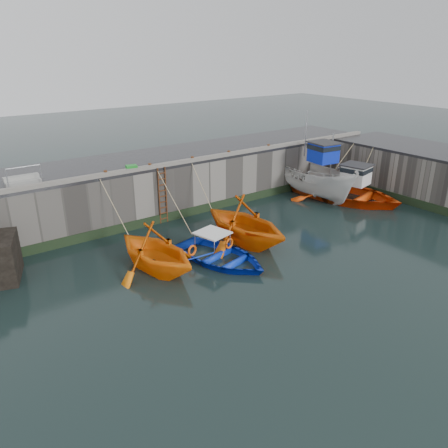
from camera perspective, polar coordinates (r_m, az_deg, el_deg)
ground at (r=19.03m, az=12.41°, el=-7.47°), size 120.00×120.00×0.00m
quay_back at (r=27.57m, az=-6.92°, el=5.63°), size 30.00×5.00×3.00m
road_back at (r=27.17m, az=-7.07°, el=8.83°), size 30.00×5.00×0.16m
kerb_back at (r=25.15m, az=-4.42°, el=8.28°), size 30.00×0.30×0.20m
algae_back at (r=25.87m, az=-4.01°, el=1.72°), size 30.00×0.08×0.50m
algae_right at (r=29.43m, az=24.62°, el=2.25°), size 0.08×15.00×0.50m
ladder at (r=24.46m, az=-8.00°, el=3.67°), size 0.51×0.08×3.20m
boat_near_white at (r=19.86m, az=-8.85°, el=-5.86°), size 4.89×5.41×2.50m
boat_near_white_rope at (r=22.90m, az=-13.16°, el=-2.29°), size 0.04×3.52×3.10m
boat_near_blue at (r=20.34m, az=-0.42°, el=-4.87°), size 4.52×5.55×1.01m
boat_near_blue_rope at (r=23.57m, az=-6.40°, el=-1.10°), size 0.04×4.30×3.10m
boat_near_blacktrim at (r=22.28m, az=2.65°, el=-2.40°), size 5.11×5.74×2.77m
boat_near_blacktrim_rope at (r=25.03m, az=-2.63°, el=0.43°), size 0.04×3.54×3.10m
boat_far_white at (r=29.56m, az=11.81°, el=5.78°), size 3.48×7.48×5.79m
boat_far_orange at (r=29.47m, az=15.59°, el=4.00°), size 6.76×8.33×4.52m
fish_crate at (r=23.66m, az=-11.98°, el=7.15°), size 0.64×0.52×0.32m
railing at (r=23.04m, az=-24.84°, el=5.28°), size 1.60×1.05×1.00m
bollard_a at (r=23.09m, az=-15.21°, el=6.44°), size 0.18×0.18×0.28m
bollard_b at (r=24.05m, az=-9.66°, el=7.50°), size 0.18×0.18×0.28m
bollard_c at (r=25.33m, az=-4.16°, el=8.48°), size 0.18×0.18×0.28m
bollard_d at (r=26.75m, az=0.62°, el=9.27°), size 0.18×0.18×0.28m
bollard_e at (r=28.73m, az=5.83°, el=10.05°), size 0.18×0.18×0.28m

